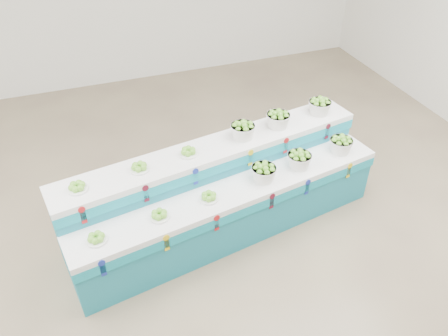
{
  "coord_description": "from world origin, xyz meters",
  "views": [
    {
      "loc": [
        -0.67,
        -3.08,
        3.9
      ],
      "look_at": [
        0.7,
        0.65,
        0.87
      ],
      "focal_mm": 36.13,
      "sensor_mm": 36.0,
      "label": 1
    }
  ],
  "objects": [
    {
      "name": "plate_upper_left",
      "position": [
        -0.86,
        0.62,
        1.07
      ],
      "size": [
        0.24,
        0.24,
        0.09
      ],
      "primitive_type": "cylinder",
      "rotation": [
        0.0,
        0.0,
        0.17
      ],
      "color": "white",
      "rests_on": "display_stand"
    },
    {
      "name": "ground",
      "position": [
        0.0,
        0.0,
        0.0
      ],
      "size": [
        10.0,
        10.0,
        0.0
      ],
      "primitive_type": "plane",
      "color": "brown",
      "rests_on": "ground"
    },
    {
      "name": "plate_lower_left",
      "position": [
        -0.78,
        0.17,
        0.77
      ],
      "size": [
        0.24,
        0.24,
        0.09
      ],
      "primitive_type": "cylinder",
      "rotation": [
        0.0,
        0.0,
        0.17
      ],
      "color": "white",
      "rests_on": "display_stand"
    },
    {
      "name": "basket_lower_right",
      "position": [
        2.21,
        0.67,
        0.82
      ],
      "size": [
        0.32,
        0.32,
        0.21
      ],
      "primitive_type": null,
      "rotation": [
        0.0,
        0.0,
        0.17
      ],
      "color": "silver",
      "rests_on": "display_stand"
    },
    {
      "name": "basket_upper_mid",
      "position": [
        1.52,
        1.02,
        1.12
      ],
      "size": [
        0.32,
        0.32,
        0.21
      ],
      "primitive_type": null,
      "rotation": [
        0.0,
        0.0,
        0.17
      ],
      "color": "silver",
      "rests_on": "display_stand"
    },
    {
      "name": "plate_upper_right",
      "position": [
        0.35,
        0.82,
        1.07
      ],
      "size": [
        0.24,
        0.24,
        0.09
      ],
      "primitive_type": "cylinder",
      "rotation": [
        0.0,
        0.0,
        0.17
      ],
      "color": "white",
      "rests_on": "display_stand"
    },
    {
      "name": "basket_upper_right",
      "position": [
        2.14,
        1.12,
        1.12
      ],
      "size": [
        0.32,
        0.32,
        0.21
      ],
      "primitive_type": null,
      "rotation": [
        0.0,
        0.0,
        0.17
      ],
      "color": "silver",
      "rests_on": "display_stand"
    },
    {
      "name": "display_stand",
      "position": [
        0.7,
        0.65,
        0.51
      ],
      "size": [
        3.85,
        1.57,
        1.02
      ],
      "primitive_type": null,
      "rotation": [
        0.0,
        0.0,
        0.17
      ],
      "color": "teal",
      "rests_on": "ground"
    },
    {
      "name": "plate_lower_mid",
      "position": [
        -0.14,
        0.28,
        0.77
      ],
      "size": [
        0.24,
        0.24,
        0.09
      ],
      "primitive_type": "cylinder",
      "rotation": [
        0.0,
        0.0,
        0.17
      ],
      "color": "white",
      "rests_on": "display_stand"
    },
    {
      "name": "plate_lower_right",
      "position": [
        0.42,
        0.37,
        0.77
      ],
      "size": [
        0.24,
        0.24,
        0.09
      ],
      "primitive_type": "cylinder",
      "rotation": [
        0.0,
        0.0,
        0.17
      ],
      "color": "white",
      "rests_on": "display_stand"
    },
    {
      "name": "basket_upper_left",
      "position": [
        1.03,
        0.94,
        1.12
      ],
      "size": [
        0.32,
        0.32,
        0.21
      ],
      "primitive_type": null,
      "rotation": [
        0.0,
        0.0,
        0.17
      ],
      "color": "silver",
      "rests_on": "display_stand"
    },
    {
      "name": "basket_lower_left",
      "position": [
        1.11,
        0.48,
        0.82
      ],
      "size": [
        0.32,
        0.32,
        0.21
      ],
      "primitive_type": null,
      "rotation": [
        0.0,
        0.0,
        0.17
      ],
      "color": "silver",
      "rests_on": "display_stand"
    },
    {
      "name": "plate_upper_mid",
      "position": [
        -0.21,
        0.73,
        1.07
      ],
      "size": [
        0.24,
        0.24,
        0.09
      ],
      "primitive_type": "cylinder",
      "rotation": [
        0.0,
        0.0,
        0.17
      ],
      "color": "white",
      "rests_on": "display_stand"
    },
    {
      "name": "basket_lower_mid",
      "position": [
        1.59,
        0.56,
        0.82
      ],
      "size": [
        0.32,
        0.32,
        0.21
      ],
      "primitive_type": null,
      "rotation": [
        0.0,
        0.0,
        0.17
      ],
      "color": "silver",
      "rests_on": "display_stand"
    }
  ]
}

